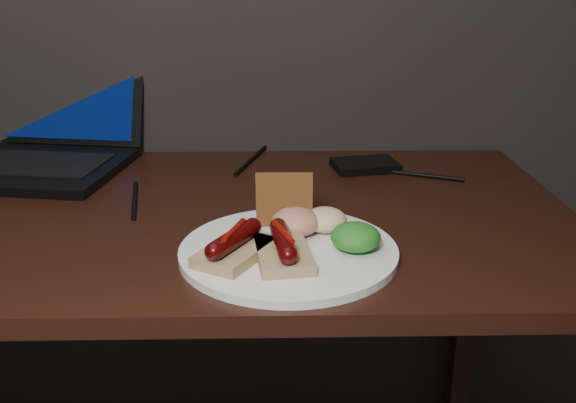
% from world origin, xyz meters
% --- Properties ---
extents(desk, '(1.40, 0.70, 0.75)m').
position_xyz_m(desk, '(0.00, 1.38, 0.66)').
color(desk, black).
rests_on(desk, ground).
extents(laptop, '(0.46, 0.43, 0.25)m').
position_xyz_m(laptop, '(-0.30, 1.66, 0.80)').
color(laptop, black).
rests_on(laptop, desk).
extents(hard_drive, '(0.14, 0.11, 0.02)m').
position_xyz_m(hard_drive, '(0.38, 1.60, 0.76)').
color(hard_drive, black).
rests_on(hard_drive, desk).
extents(desk_cables, '(1.09, 0.44, 0.01)m').
position_xyz_m(desk_cables, '(-0.00, 1.53, 0.75)').
color(desk_cables, black).
rests_on(desk_cables, desk).
extents(plate, '(0.33, 0.33, 0.01)m').
position_xyz_m(plate, '(0.22, 1.20, 0.76)').
color(plate, white).
rests_on(plate, desk).
extents(bread_sausage_left, '(0.12, 0.13, 0.04)m').
position_xyz_m(bread_sausage_left, '(0.15, 1.16, 0.78)').
color(bread_sausage_left, tan).
rests_on(bread_sausage_left, plate).
extents(bread_sausage_center, '(0.08, 0.12, 0.04)m').
position_xyz_m(bread_sausage_center, '(0.21, 1.16, 0.78)').
color(bread_sausage_center, tan).
rests_on(bread_sausage_center, plate).
extents(crispbread, '(0.09, 0.01, 0.08)m').
position_xyz_m(crispbread, '(0.22, 1.27, 0.80)').
color(crispbread, '#955629').
rests_on(crispbread, plate).
extents(salad_greens, '(0.07, 0.07, 0.04)m').
position_xyz_m(salad_greens, '(0.31, 1.19, 0.78)').
color(salad_greens, '#13621B').
rests_on(salad_greens, plate).
extents(salsa_mound, '(0.07, 0.07, 0.04)m').
position_xyz_m(salsa_mound, '(0.23, 1.24, 0.78)').
color(salsa_mound, '#9F110F').
rests_on(salsa_mound, plate).
extents(coleslaw_mound, '(0.06, 0.06, 0.04)m').
position_xyz_m(coleslaw_mound, '(0.28, 1.26, 0.78)').
color(coleslaw_mound, silver).
rests_on(coleslaw_mound, plate).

